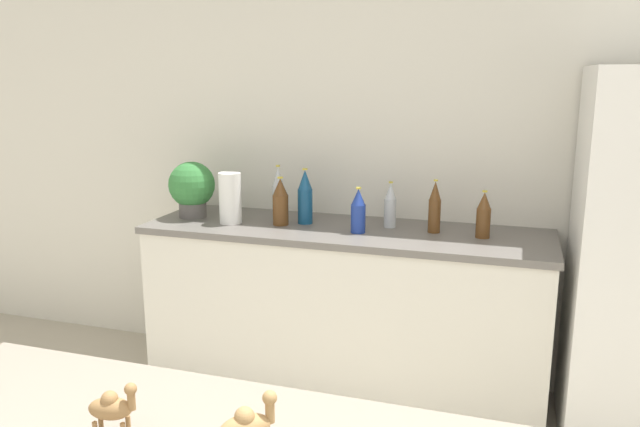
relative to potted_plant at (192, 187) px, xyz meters
name	(u,v)px	position (x,y,z in m)	size (l,w,h in m)	color
wall_back	(456,150)	(1.37, 0.34, 0.21)	(8.00, 0.06, 2.55)	silver
back_counter	(344,310)	(0.86, 0.01, -0.61)	(2.07, 0.63, 0.90)	silver
potted_plant	(192,187)	(0.00, 0.00, 0.00)	(0.25, 0.25, 0.31)	#595451
paper_towel_roll	(230,198)	(0.26, -0.07, -0.03)	(0.12, 0.12, 0.27)	white
back_bottle_0	(305,197)	(0.64, 0.05, -0.03)	(0.08, 0.08, 0.29)	navy
back_bottle_1	(435,207)	(1.31, 0.06, -0.04)	(0.06, 0.06, 0.27)	brown
back_bottle_2	(358,211)	(0.95, -0.06, -0.06)	(0.07, 0.07, 0.23)	navy
back_bottle_3	(484,215)	(1.55, 0.03, -0.06)	(0.07, 0.07, 0.23)	brown
back_bottle_4	(278,194)	(0.48, 0.06, -0.02)	(0.06, 0.06, 0.30)	#B2B7BC
back_bottle_5	(280,202)	(0.53, -0.02, -0.05)	(0.08, 0.08, 0.25)	brown
back_bottle_6	(390,206)	(1.08, 0.10, -0.05)	(0.06, 0.06, 0.24)	#B2B7BC
camel_figurine	(112,407)	(0.97, -2.06, -0.03)	(0.10, 0.06, 0.12)	olive
camel_figurine_second	(247,426)	(1.25, -2.05, -0.02)	(0.11, 0.10, 0.14)	#A87F4C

